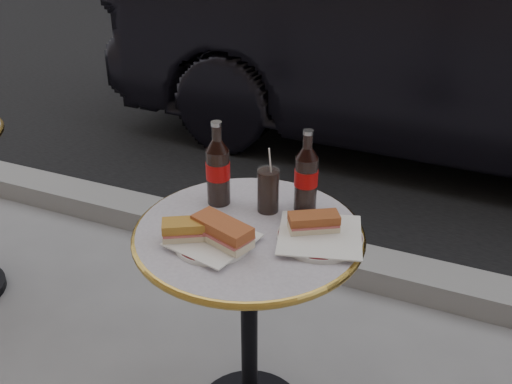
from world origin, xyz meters
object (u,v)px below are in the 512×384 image
at_px(bistro_table, 249,333).
at_px(plate_right, 320,237).
at_px(parked_car, 457,42).
at_px(cola_glass, 268,190).
at_px(plate_left, 213,242).
at_px(cola_bottle_right, 306,171).
at_px(cola_bottle_left, 218,163).

xyz_separation_m(bistro_table, plate_right, (0.19, 0.03, 0.37)).
bearing_deg(parked_car, cola_glass, 174.92).
xyz_separation_m(plate_right, parked_car, (0.07, 2.47, -0.04)).
distance_m(plate_left, cola_bottle_right, 0.33).
relative_size(plate_left, plate_right, 0.89).
height_order(plate_left, plate_right, plate_right).
bearing_deg(cola_bottle_left, cola_bottle_right, 15.36).
relative_size(cola_glass, parked_car, 0.03).
xyz_separation_m(cola_bottle_right, cola_glass, (-0.09, -0.05, -0.06)).
height_order(cola_bottle_right, cola_glass, cola_bottle_right).
relative_size(bistro_table, plate_left, 3.69).
xyz_separation_m(bistro_table, cola_bottle_left, (-0.14, 0.10, 0.49)).
bearing_deg(cola_bottle_left, plate_right, -12.14).
bearing_deg(cola_bottle_right, plate_right, -56.91).
relative_size(cola_bottle_right, cola_glass, 1.87).
bearing_deg(bistro_table, cola_bottle_right, 58.37).
distance_m(bistro_table, plate_right, 0.42).
xyz_separation_m(bistro_table, cola_bottle_right, (0.10, 0.16, 0.49)).
distance_m(bistro_table, cola_bottle_right, 0.52).
distance_m(plate_left, cola_bottle_left, 0.25).
bearing_deg(plate_right, cola_glass, 154.92).
bearing_deg(cola_bottle_left, parked_car, 80.49).
height_order(bistro_table, plate_right, plate_right).
bearing_deg(plate_right, plate_left, -151.98).
relative_size(bistro_table, cola_glass, 5.71).
bearing_deg(cola_bottle_left, cola_glass, 5.42).
height_order(cola_glass, parked_car, parked_car).
height_order(bistro_table, cola_bottle_right, cola_bottle_right).
xyz_separation_m(bistro_table, plate_left, (-0.05, -0.10, 0.37)).
relative_size(plate_left, cola_glass, 1.55).
bearing_deg(cola_glass, parked_car, 83.90).
bearing_deg(cola_glass, cola_bottle_right, 29.39).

